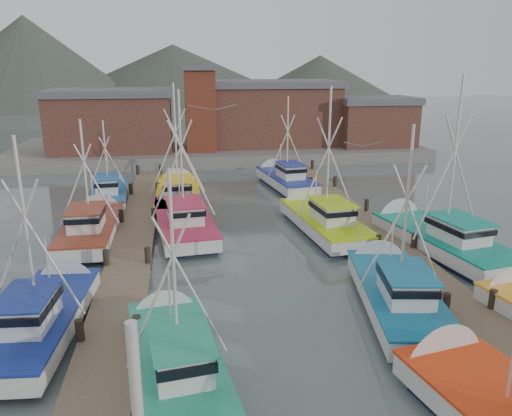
{
  "coord_description": "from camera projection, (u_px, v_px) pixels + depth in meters",
  "views": [
    {
      "loc": [
        -4.2,
        -18.57,
        9.93
      ],
      "look_at": [
        -0.37,
        6.32,
        2.6
      ],
      "focal_mm": 35.0,
      "sensor_mm": 36.0,
      "label": 1
    }
  ],
  "objects": [
    {
      "name": "ground",
      "position": [
        287.0,
        308.0,
        21.01
      ],
      "size": [
        260.0,
        260.0,
        0.0
      ],
      "primitive_type": "plane",
      "color": "#445251",
      "rests_on": "ground"
    },
    {
      "name": "dock_left",
      "position": [
        126.0,
        275.0,
        23.77
      ],
      "size": [
        2.3,
        46.0,
        1.5
      ],
      "color": "brown",
      "rests_on": "ground"
    },
    {
      "name": "dock_right",
      "position": [
        403.0,
        258.0,
        25.81
      ],
      "size": [
        2.3,
        46.0,
        1.5
      ],
      "color": "brown",
      "rests_on": "ground"
    },
    {
      "name": "quay",
      "position": [
        218.0,
        150.0,
        55.96
      ],
      "size": [
        44.0,
        16.0,
        1.2
      ],
      "primitive_type": "cube",
      "color": "slate",
      "rests_on": "ground"
    },
    {
      "name": "shed_left",
      "position": [
        112.0,
        119.0,
        51.41
      ],
      "size": [
        12.72,
        8.48,
        6.2
      ],
      "color": "brown",
      "rests_on": "quay"
    },
    {
      "name": "shed_center",
      "position": [
        271.0,
        112.0,
        55.69
      ],
      "size": [
        14.84,
        9.54,
        6.9
      ],
      "color": "brown",
      "rests_on": "quay"
    },
    {
      "name": "shed_right",
      "position": [
        374.0,
        121.0,
        54.69
      ],
      "size": [
        8.48,
        6.36,
        5.2
      ],
      "color": "brown",
      "rests_on": "quay"
    },
    {
      "name": "lookout_tower",
      "position": [
        200.0,
        108.0,
        50.49
      ],
      "size": [
        3.6,
        3.6,
        8.5
      ],
      "color": "#5E291B",
      "rests_on": "quay"
    },
    {
      "name": "distant_hills",
      "position": [
        146.0,
        101.0,
        135.49
      ],
      "size": [
        175.0,
        140.0,
        42.0
      ],
      "color": "#3F483C",
      "rests_on": "ground"
    },
    {
      "name": "boat_4",
      "position": [
        176.0,
        358.0,
        16.28
      ],
      "size": [
        3.7,
        8.7,
        7.79
      ],
      "rotation": [
        0.0,
        0.0,
        0.14
      ],
      "color": "#0F1933",
      "rests_on": "ground"
    },
    {
      "name": "boat_5",
      "position": [
        394.0,
        291.0,
        21.04
      ],
      "size": [
        4.15,
        9.24,
        8.52
      ],
      "rotation": [
        0.0,
        0.0,
        -0.17
      ],
      "color": "#0F1933",
      "rests_on": "ground"
    },
    {
      "name": "boat_6",
      "position": [
        45.0,
        316.0,
        18.98
      ],
      "size": [
        3.43,
        8.67,
        8.34
      ],
      "rotation": [
        0.0,
        0.0,
        -0.08
      ],
      "color": "#0F1933",
      "rests_on": "ground"
    },
    {
      "name": "boat_8",
      "position": [
        182.0,
        219.0,
        30.72
      ],
      "size": [
        4.05,
        10.08,
        9.43
      ],
      "rotation": [
        0.0,
        0.0,
        0.1
      ],
      "color": "#0F1933",
      "rests_on": "ground"
    },
    {
      "name": "boat_9",
      "position": [
        321.0,
        220.0,
        30.6
      ],
      "size": [
        3.86,
        9.58,
        9.54
      ],
      "rotation": [
        0.0,
        0.0,
        0.11
      ],
      "color": "#0F1933",
      "rests_on": "ground"
    },
    {
      "name": "boat_10",
      "position": [
        93.0,
        227.0,
        29.35
      ],
      "size": [
        3.29,
        9.04,
        7.79
      ],
      "rotation": [
        0.0,
        0.0,
        -0.0
      ],
      "color": "#0F1933",
      "rests_on": "ground"
    },
    {
      "name": "boat_11",
      "position": [
        435.0,
        237.0,
        27.55
      ],
      "size": [
        4.76,
        10.24,
        10.32
      ],
      "rotation": [
        0.0,
        0.0,
        0.18
      ],
      "color": "#0F1933",
      "rests_on": "ground"
    },
    {
      "name": "boat_12",
      "position": [
        178.0,
        195.0,
        36.44
      ],
      "size": [
        3.87,
        9.71,
        9.55
      ],
      "rotation": [
        0.0,
        0.0,
        -0.0
      ],
      "color": "#0F1933",
      "rests_on": "ground"
    },
    {
      "name": "boat_13",
      "position": [
        284.0,
        179.0,
        41.42
      ],
      "size": [
        3.87,
        9.04,
        8.19
      ],
      "rotation": [
        0.0,
        0.0,
        0.14
      ],
      "color": "#0F1933",
      "rests_on": "ground"
    },
    {
      "name": "boat_14",
      "position": [
        109.0,
        194.0,
        36.78
      ],
      "size": [
        3.05,
        8.2,
        6.71
      ],
      "rotation": [
        0.0,
        0.0,
        0.08
      ],
      "color": "#0F1933",
      "rests_on": "ground"
    },
    {
      "name": "gull_near",
      "position": [
        213.0,
        108.0,
        15.79
      ],
      "size": [
        1.55,
        0.63,
        0.24
      ],
      "rotation": [
        0.0,
        0.0,
        0.15
      ],
      "color": "gray",
      "rests_on": "ground"
    },
    {
      "name": "gull_far",
      "position": [
        364.0,
        145.0,
        18.85
      ],
      "size": [
        1.55,
        0.64,
        0.24
      ],
      "rotation": [
        0.0,
        0.0,
        -0.19
      ],
      "color": "gray",
      "rests_on": "ground"
    }
  ]
}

